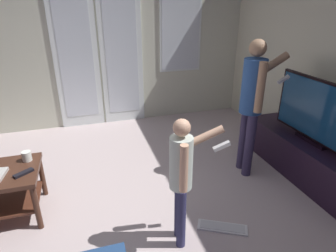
% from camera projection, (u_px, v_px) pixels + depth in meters
% --- Properties ---
extents(ground_plane, '(5.37, 4.87, 0.02)m').
position_uv_depth(ground_plane, '(103.00, 220.00, 2.67)').
color(ground_plane, '#BDABAA').
extents(wall_back_with_doors, '(5.37, 0.09, 2.91)m').
position_uv_depth(wall_back_with_doors, '(83.00, 35.00, 4.22)').
color(wall_back_with_doors, beige).
rests_on(wall_back_with_doors, ground_plane).
extents(tv_stand, '(0.47, 1.78, 0.44)m').
position_uv_depth(tv_stand, '(307.00, 159.00, 3.25)').
color(tv_stand, black).
rests_on(tv_stand, ground_plane).
extents(flat_screen_tv, '(0.08, 1.16, 0.70)m').
position_uv_depth(flat_screen_tv, '(317.00, 112.00, 3.03)').
color(flat_screen_tv, black).
rests_on(flat_screen_tv, tv_stand).
extents(person_adult, '(0.65, 0.41, 1.53)m').
position_uv_depth(person_adult, '(253.00, 97.00, 3.08)').
color(person_adult, '#372E4F').
rests_on(person_adult, ground_plane).
extents(person_child, '(0.52, 0.30, 1.11)m').
position_uv_depth(person_child, '(182.00, 173.00, 2.18)').
color(person_child, '#303056').
rests_on(person_child, ground_plane).
extents(loose_keyboard, '(0.45, 0.32, 0.02)m').
position_uv_depth(loose_keyboard, '(222.00, 227.00, 2.56)').
color(loose_keyboard, white).
rests_on(loose_keyboard, ground_plane).
extents(cup_by_laptop, '(0.09, 0.09, 0.10)m').
position_uv_depth(cup_by_laptop, '(27.00, 156.00, 2.69)').
color(cup_by_laptop, white).
rests_on(cup_by_laptop, coffee_table).
extents(tv_remote_black, '(0.17, 0.14, 0.02)m').
position_uv_depth(tv_remote_black, '(24.00, 173.00, 2.49)').
color(tv_remote_black, black).
rests_on(tv_remote_black, coffee_table).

